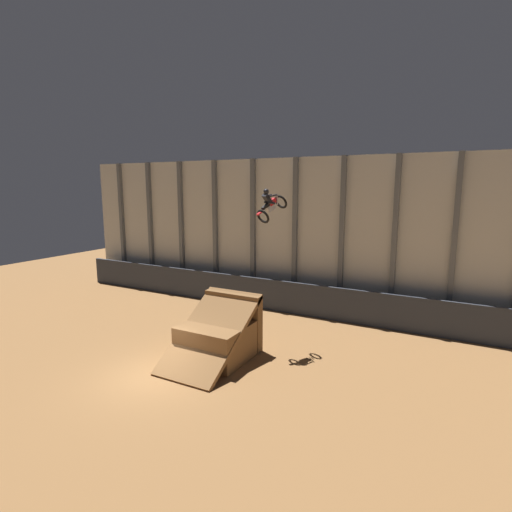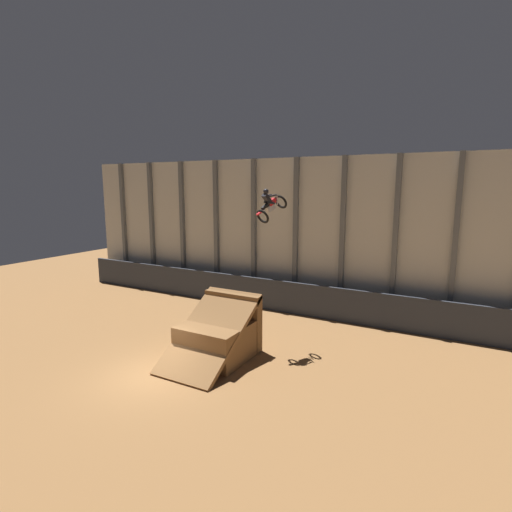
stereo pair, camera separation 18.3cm
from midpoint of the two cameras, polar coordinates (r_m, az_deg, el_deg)
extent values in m
plane|color=olive|center=(18.13, -14.93, -16.23)|extent=(60.00, 60.00, 0.00)
cube|color=beige|center=(26.32, 2.47, 3.26)|extent=(32.00, 0.12, 9.67)
cube|color=slate|center=(34.38, -18.72, 4.31)|extent=(0.28, 0.28, 9.67)
cube|color=slate|center=(32.24, -15.01, 4.16)|extent=(0.28, 0.28, 9.67)
cube|color=slate|center=(30.24, -10.80, 3.96)|extent=(0.28, 0.28, 9.67)
cube|color=slate|center=(28.43, -6.02, 3.71)|extent=(0.28, 0.28, 9.67)
cube|color=slate|center=(26.84, -0.64, 3.40)|extent=(0.28, 0.28, 9.67)
cube|color=slate|center=(25.52, 5.35, 3.01)|extent=(0.28, 0.28, 9.67)
cube|color=slate|center=(24.50, 11.92, 2.56)|extent=(0.28, 0.28, 9.67)
cube|color=slate|center=(23.84, 18.94, 2.03)|extent=(0.28, 0.28, 9.67)
cube|color=slate|center=(23.54, 26.24, 1.45)|extent=(0.28, 0.28, 9.67)
cube|color=#2D333D|center=(25.94, 1.19, -5.45)|extent=(31.36, 0.20, 2.02)
cube|color=brown|center=(19.08, -5.63, -11.83)|extent=(2.94, 3.14, 1.66)
cube|color=brown|center=(19.92, -3.52, -9.14)|extent=(3.00, 0.50, 2.77)
cube|color=olive|center=(18.36, -6.86, -10.89)|extent=(3.00, 4.59, 2.94)
torus|color=black|center=(19.78, 3.33, 7.72)|extent=(0.83, 0.64, 0.70)
torus|color=black|center=(18.94, 0.74, 5.66)|extent=(0.83, 0.64, 0.70)
cube|color=#B7B7BC|center=(19.28, 1.85, 6.95)|extent=(0.35, 0.62, 0.49)
cube|color=red|center=(19.31, 1.98, 7.72)|extent=(0.35, 0.54, 0.42)
cube|color=black|center=(19.06, 1.20, 7.18)|extent=(0.32, 0.57, 0.37)
cube|color=red|center=(18.78, 0.28, 6.19)|extent=(0.24, 0.37, 0.22)
cylinder|color=#B7B7BC|center=(19.58, 2.79, 8.08)|extent=(0.09, 0.12, 0.55)
cylinder|color=black|center=(19.47, 2.49, 8.64)|extent=(0.48, 0.50, 0.04)
cube|color=black|center=(19.07, 1.30, 8.21)|extent=(0.42, 0.55, 0.48)
sphere|color=black|center=(19.02, 1.18, 9.20)|extent=(0.36, 0.41, 0.35)
cylinder|color=black|center=(19.29, 1.42, 7.63)|extent=(0.24, 0.44, 0.16)
cylinder|color=black|center=(19.12, 1.93, 7.61)|extent=(0.24, 0.44, 0.16)
cylinder|color=black|center=(19.33, 1.40, 8.62)|extent=(0.24, 0.52, 0.15)
cylinder|color=black|center=(19.10, 2.08, 8.60)|extent=(0.24, 0.52, 0.15)
cube|color=#CCB751|center=(20.93, -10.15, -11.55)|extent=(0.76, 1.00, 0.56)
cube|color=#996623|center=(20.93, -10.15, -11.55)|extent=(0.21, 0.90, 0.57)
camera|label=1|loc=(0.09, -90.25, -0.04)|focal=28.00mm
camera|label=2|loc=(0.09, 89.75, 0.04)|focal=28.00mm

